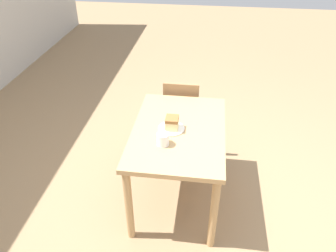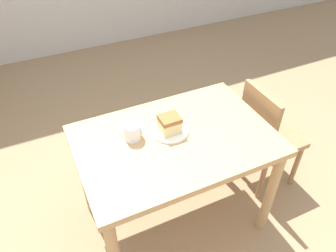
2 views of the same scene
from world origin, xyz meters
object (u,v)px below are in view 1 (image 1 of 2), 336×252
at_px(dining_table_near, 178,140).
at_px(plate, 171,128).
at_px(coffee_mug, 163,139).
at_px(cake_slice, 172,123).
at_px(chair_near_window, 181,112).

bearing_deg(dining_table_near, plate, 95.76).
bearing_deg(coffee_mug, cake_slice, -11.86).
height_order(chair_near_window, coffee_mug, coffee_mug).
xyz_separation_m(dining_table_near, plate, (-0.01, 0.06, 0.11)).
distance_m(plate, coffee_mug, 0.21).
xyz_separation_m(dining_table_near, chair_near_window, (0.72, 0.04, -0.18)).
height_order(plate, coffee_mug, coffee_mug).
height_order(chair_near_window, cake_slice, cake_slice).
bearing_deg(coffee_mug, plate, -10.29).
xyz_separation_m(dining_table_near, coffee_mug, (-0.21, 0.10, 0.16)).
relative_size(dining_table_near, chair_near_window, 1.31).
bearing_deg(chair_near_window, plate, 88.94).
distance_m(cake_slice, coffee_mug, 0.21).
distance_m(dining_table_near, chair_near_window, 0.75).
bearing_deg(cake_slice, chair_near_window, -0.67).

